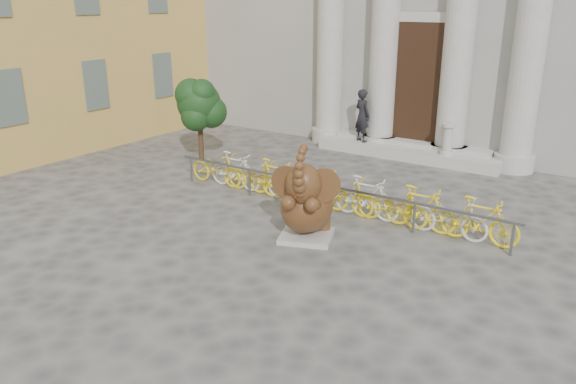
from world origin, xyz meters
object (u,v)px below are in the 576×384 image
Objects in this scene: tree at (199,105)px; pedestrian at (362,116)px; bike_rack at (329,190)px; elephant_statue at (306,205)px.

tree is 1.51× the size of pedestrian.
tree is at bearing 165.59° from bike_rack.
pedestrian is at bearing 87.31° from elephant_statue.
bike_rack is (-0.49, 1.84, -0.29)m from elephant_statue.
tree is at bearing 72.37° from pedestrian.
tree is (-5.38, 1.38, 1.33)m from bike_rack.
elephant_statue is at bearing -28.74° from tree.
elephant_statue is at bearing -74.98° from bike_rack.
elephant_statue is 7.58m from pedestrian.
elephant_statue reaches higher than bike_rack.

